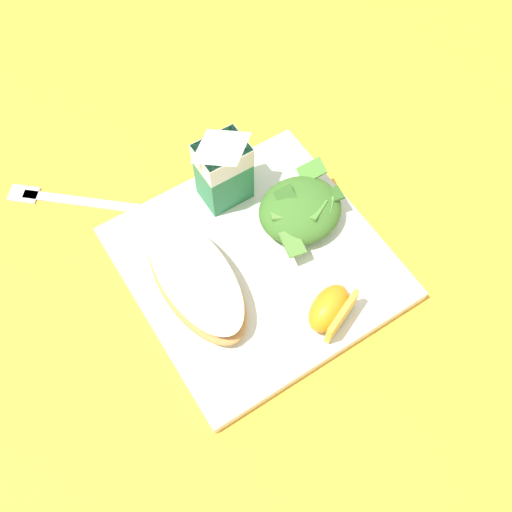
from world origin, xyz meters
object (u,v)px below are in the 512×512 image
white_plate (256,263)px  metal_fork (69,199)px  milk_carton (223,165)px  cheesy_pizza_bread (196,280)px  orange_wedge_front (330,309)px  green_salad_pile (300,210)px

white_plate → metal_fork: bearing=125.7°
white_plate → milk_carton: bearing=79.6°
milk_carton → metal_fork: bearing=147.2°
cheesy_pizza_bread → orange_wedge_front: 0.15m
cheesy_pizza_bread → green_salad_pile: green_salad_pile is taller
milk_carton → orange_wedge_front: bearing=-86.7°
white_plate → metal_fork: (-0.15, 0.20, -0.01)m
white_plate → milk_carton: (0.02, 0.10, 0.07)m
orange_wedge_front → metal_fork: (-0.18, 0.31, -0.03)m
green_salad_pile → orange_wedge_front: size_ratio=1.53×
green_salad_pile → milk_carton: 0.10m
green_salad_pile → metal_fork: green_salad_pile is taller
milk_carton → metal_fork: size_ratio=0.72×
green_salad_pile → orange_wedge_front: bearing=-110.2°
metal_fork → milk_carton: bearing=-32.8°
milk_carton → white_plate: bearing=-100.4°
white_plate → orange_wedge_front: (0.03, -0.10, 0.03)m
milk_carton → orange_wedge_front: milk_carton is taller
green_salad_pile → orange_wedge_front: green_salad_pile is taller
cheesy_pizza_bread → orange_wedge_front: bearing=-46.5°
cheesy_pizza_bread → orange_wedge_front: size_ratio=2.46×
green_salad_pile → metal_fork: bearing=140.0°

